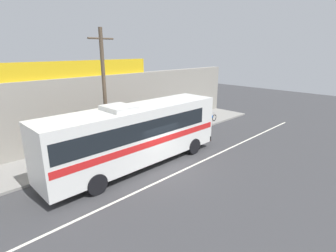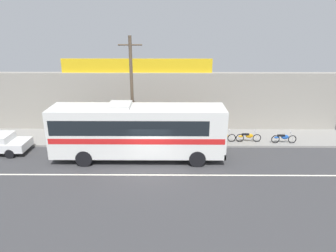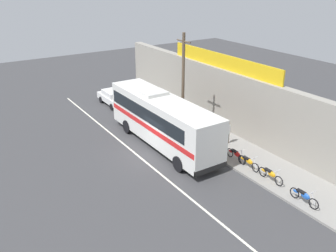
{
  "view_description": "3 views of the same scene",
  "coord_description": "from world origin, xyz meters",
  "px_view_note": "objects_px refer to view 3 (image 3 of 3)",
  "views": [
    {
      "loc": [
        -9.47,
        -9.75,
        6.61
      ],
      "look_at": [
        1.82,
        1.64,
        1.87
      ],
      "focal_mm": 27.71,
      "sensor_mm": 36.0,
      "label": 1
    },
    {
      "loc": [
        1.23,
        -16.94,
        8.67
      ],
      "look_at": [
        1.1,
        2.17,
        2.07
      ],
      "focal_mm": 32.45,
      "sensor_mm": 36.0,
      "label": 2
    },
    {
      "loc": [
        19.41,
        -11.11,
        11.63
      ],
      "look_at": [
        -0.27,
        1.65,
        1.67
      ],
      "focal_mm": 38.77,
      "sensor_mm": 36.0,
      "label": 3
    }
  ],
  "objects_px": {
    "utility_pole": "(183,84)",
    "motorcycle_orange": "(304,196)",
    "motorcycle_red": "(236,155)",
    "pedestrian_far_right": "(182,107)",
    "parked_car": "(114,97)",
    "motorcycle_purple": "(270,174)",
    "pedestrian_by_curb": "(228,131)",
    "intercity_bus": "(162,118)",
    "pedestrian_near_shop": "(188,111)",
    "motorcycle_black": "(248,162)"
  },
  "relations": [
    {
      "from": "utility_pole",
      "to": "intercity_bus",
      "type": "bearing_deg",
      "value": -76.82
    },
    {
      "from": "pedestrian_far_right",
      "to": "motorcycle_purple",
      "type": "bearing_deg",
      "value": -7.53
    },
    {
      "from": "motorcycle_purple",
      "to": "motorcycle_orange",
      "type": "distance_m",
      "value": 2.57
    },
    {
      "from": "motorcycle_orange",
      "to": "motorcycle_red",
      "type": "relative_size",
      "value": 1.0
    },
    {
      "from": "intercity_bus",
      "to": "parked_car",
      "type": "relative_size",
      "value": 2.65
    },
    {
      "from": "utility_pole",
      "to": "motorcycle_purple",
      "type": "relative_size",
      "value": 4.06
    },
    {
      "from": "pedestrian_by_curb",
      "to": "utility_pole",
      "type": "bearing_deg",
      "value": -150.71
    },
    {
      "from": "utility_pole",
      "to": "pedestrian_near_shop",
      "type": "relative_size",
      "value": 4.83
    },
    {
      "from": "intercity_bus",
      "to": "motorcycle_orange",
      "type": "distance_m",
      "value": 10.89
    },
    {
      "from": "motorcycle_black",
      "to": "pedestrian_far_right",
      "type": "bearing_deg",
      "value": 171.04
    },
    {
      "from": "pedestrian_by_curb",
      "to": "pedestrian_near_shop",
      "type": "xyz_separation_m",
      "value": [
        -5.01,
        0.09,
        -0.07
      ]
    },
    {
      "from": "motorcycle_purple",
      "to": "motorcycle_black",
      "type": "xyz_separation_m",
      "value": [
        -1.85,
        0.0,
        0.0
      ]
    },
    {
      "from": "motorcycle_red",
      "to": "pedestrian_near_shop",
      "type": "distance_m",
      "value": 7.43
    },
    {
      "from": "pedestrian_by_curb",
      "to": "motorcycle_red",
      "type": "bearing_deg",
      "value": -28.98
    },
    {
      "from": "motorcycle_purple",
      "to": "utility_pole",
      "type": "bearing_deg",
      "value": -176.85
    },
    {
      "from": "motorcycle_purple",
      "to": "pedestrian_by_curb",
      "type": "xyz_separation_m",
      "value": [
        -5.29,
        1.31,
        0.56
      ]
    },
    {
      "from": "pedestrian_near_shop",
      "to": "motorcycle_purple",
      "type": "bearing_deg",
      "value": -7.73
    },
    {
      "from": "parked_car",
      "to": "pedestrian_by_curb",
      "type": "relative_size",
      "value": 2.49
    },
    {
      "from": "pedestrian_far_right",
      "to": "pedestrian_near_shop",
      "type": "height_order",
      "value": "pedestrian_far_right"
    },
    {
      "from": "pedestrian_near_shop",
      "to": "pedestrian_by_curb",
      "type": "bearing_deg",
      "value": -0.99
    },
    {
      "from": "motorcycle_purple",
      "to": "motorcycle_red",
      "type": "relative_size",
      "value": 1.02
    },
    {
      "from": "motorcycle_black",
      "to": "motorcycle_red",
      "type": "bearing_deg",
      "value": 177.97
    },
    {
      "from": "intercity_bus",
      "to": "utility_pole",
      "type": "height_order",
      "value": "utility_pole"
    },
    {
      "from": "parked_car",
      "to": "pedestrian_near_shop",
      "type": "height_order",
      "value": "pedestrian_near_shop"
    },
    {
      "from": "motorcycle_orange",
      "to": "pedestrian_far_right",
      "type": "height_order",
      "value": "pedestrian_far_right"
    },
    {
      "from": "utility_pole",
      "to": "motorcycle_orange",
      "type": "xyz_separation_m",
      "value": [
        11.02,
        0.24,
        -3.54
      ]
    },
    {
      "from": "utility_pole",
      "to": "pedestrian_far_right",
      "type": "relative_size",
      "value": 4.66
    },
    {
      "from": "intercity_bus",
      "to": "motorcycle_red",
      "type": "relative_size",
      "value": 6.02
    },
    {
      "from": "motorcycle_orange",
      "to": "pedestrian_by_curb",
      "type": "relative_size",
      "value": 1.1
    },
    {
      "from": "utility_pole",
      "to": "motorcycle_red",
      "type": "relative_size",
      "value": 4.15
    },
    {
      "from": "parked_car",
      "to": "utility_pole",
      "type": "relative_size",
      "value": 0.55
    },
    {
      "from": "pedestrian_far_right",
      "to": "pedestrian_near_shop",
      "type": "bearing_deg",
      "value": -5.37
    },
    {
      "from": "utility_pole",
      "to": "motorcycle_black",
      "type": "bearing_deg",
      "value": 4.07
    },
    {
      "from": "parked_car",
      "to": "motorcycle_orange",
      "type": "bearing_deg",
      "value": 4.44
    },
    {
      "from": "intercity_bus",
      "to": "pedestrian_far_right",
      "type": "relative_size",
      "value": 6.76
    },
    {
      "from": "parked_car",
      "to": "motorcycle_purple",
      "type": "distance_m",
      "value": 17.85
    },
    {
      "from": "parked_car",
      "to": "motorcycle_orange",
      "type": "height_order",
      "value": "parked_car"
    },
    {
      "from": "motorcycle_red",
      "to": "intercity_bus",
      "type": "bearing_deg",
      "value": -151.63
    },
    {
      "from": "motorcycle_black",
      "to": "motorcycle_purple",
      "type": "bearing_deg",
      "value": -0.15
    },
    {
      "from": "utility_pole",
      "to": "pedestrian_far_right",
      "type": "distance_m",
      "value": 4.54
    },
    {
      "from": "pedestrian_by_curb",
      "to": "intercity_bus",
      "type": "bearing_deg",
      "value": -124.06
    },
    {
      "from": "intercity_bus",
      "to": "pedestrian_far_right",
      "type": "xyz_separation_m",
      "value": [
        -3.29,
        4.11,
        -0.97
      ]
    },
    {
      "from": "intercity_bus",
      "to": "utility_pole",
      "type": "bearing_deg",
      "value": 103.18
    },
    {
      "from": "motorcycle_red",
      "to": "pedestrian_far_right",
      "type": "height_order",
      "value": "pedestrian_far_right"
    },
    {
      "from": "motorcycle_purple",
      "to": "motorcycle_black",
      "type": "height_order",
      "value": "same"
    },
    {
      "from": "pedestrian_near_shop",
      "to": "intercity_bus",
      "type": "bearing_deg",
      "value": -59.74
    },
    {
      "from": "intercity_bus",
      "to": "parked_car",
      "type": "distance_m",
      "value": 9.92
    },
    {
      "from": "parked_car",
      "to": "utility_pole",
      "type": "xyz_separation_m",
      "value": [
        9.29,
        1.34,
        3.37
      ]
    },
    {
      "from": "motorcycle_black",
      "to": "motorcycle_orange",
      "type": "distance_m",
      "value": 4.42
    },
    {
      "from": "parked_car",
      "to": "motorcycle_purple",
      "type": "xyz_separation_m",
      "value": [
        17.75,
        1.81,
        -0.17
      ]
    }
  ]
}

